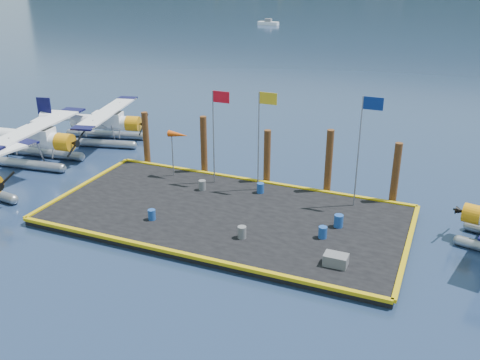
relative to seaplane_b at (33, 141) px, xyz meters
The scene contains 21 objects.
ground 16.79m from the seaplane_b, 10.22° to the right, with size 4000.00×4000.00×0.00m, color #172747.
dock 16.77m from the seaplane_b, 10.22° to the right, with size 20.00×10.00×0.40m, color black.
dock_bumpers 16.75m from the seaplane_b, 10.22° to the right, with size 20.25×10.25×0.18m, color #C09F0B, non-canonical shape.
seaplane_b is the anchor object (origin of this frame).
seaplane_c 6.07m from the seaplane_b, 71.61° to the left, with size 9.09×9.85×3.49m.
drum_0 13.82m from the seaplane_b, ahead, with size 0.45×0.45×0.63m, color slate.
drum_1 19.19m from the seaplane_b, 16.08° to the right, with size 0.45×0.45×0.64m, color slate.
drum_2 22.58m from the seaplane_b, ahead, with size 0.45×0.45×0.63m, color #1A4391.
drum_3 14.10m from the seaplane_b, 22.17° to the right, with size 0.42×0.42×0.59m, color #1A4391.
drum_4 22.86m from the seaplane_b, ahead, with size 0.49×0.49×0.69m, color #1A4391.
drum_5 17.30m from the seaplane_b, ahead, with size 0.44×0.44×0.62m, color #1A4391.
crate 24.29m from the seaplane_b, 14.45° to the right, with size 1.11×0.74×0.56m, color slate.
flagpole_red 14.45m from the seaplane_b, ahead, with size 1.14×0.08×6.00m.
flagpole_yellow 17.41m from the seaplane_b, ahead, with size 1.14×0.08×6.20m.
flagpole_blue 23.36m from the seaplane_b, ahead, with size 1.14×0.08×6.50m.
windsock 11.57m from the seaplane_b, ahead, with size 1.40×0.44×3.12m.
piling_0 8.32m from the seaplane_b, 17.03° to the left, with size 0.44×0.44×4.00m, color #442913.
piling_1 12.69m from the seaplane_b, 11.07° to the left, with size 0.44×0.44×4.20m, color #442913.
piling_2 17.13m from the seaplane_b, ahead, with size 0.44×0.44×3.80m, color #442913.
piling_3 21.10m from the seaplane_b, ahead, with size 0.44×0.44×4.30m, color #442913.
piling_4 25.07m from the seaplane_b, ahead, with size 0.44×0.44×4.00m, color #442913.
Camera 1 is at (11.27, -24.85, 13.81)m, focal length 40.00 mm.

